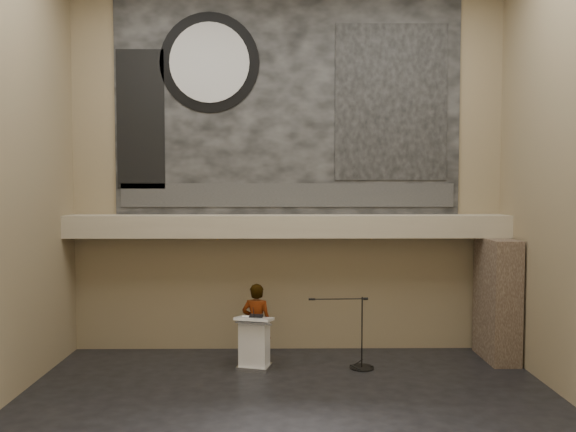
{
  "coord_description": "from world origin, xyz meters",
  "views": [
    {
      "loc": [
        -0.13,
        -9.15,
        3.85
      ],
      "look_at": [
        0.0,
        3.2,
        3.2
      ],
      "focal_mm": 35.0,
      "sensor_mm": 36.0,
      "label": 1
    }
  ],
  "objects": [
    {
      "name": "floor",
      "position": [
        0.0,
        0.0,
        0.0
      ],
      "size": [
        10.0,
        10.0,
        0.0
      ],
      "primitive_type": "plane",
      "color": "black",
      "rests_on": "ground"
    },
    {
      "name": "sprinkler_left",
      "position": [
        -1.6,
        3.55,
        2.67
      ],
      "size": [
        0.04,
        0.04,
        0.06
      ],
      "primitive_type": "cylinder",
      "color": "#B2893D",
      "rests_on": "soffit"
    },
    {
      "name": "banner",
      "position": [
        0.0,
        3.97,
        5.7
      ],
      "size": [
        8.0,
        0.05,
        5.0
      ],
      "primitive_type": "cube",
      "color": "black",
      "rests_on": "wall_back"
    },
    {
      "name": "soffit",
      "position": [
        0.0,
        3.6,
        2.95
      ],
      "size": [
        10.0,
        0.8,
        0.5
      ],
      "primitive_type": "cube",
      "color": "tan",
      "rests_on": "wall_back"
    },
    {
      "name": "banner_building_print",
      "position": [
        2.4,
        3.93,
        5.8
      ],
      "size": [
        2.6,
        0.02,
        3.6
      ],
      "primitive_type": "cube",
      "color": "black",
      "rests_on": "banner"
    },
    {
      "name": "banner_clock_rim",
      "position": [
        -1.8,
        3.93,
        6.7
      ],
      "size": [
        2.3,
        0.02,
        2.3
      ],
      "primitive_type": "cylinder",
      "rotation": [
        1.57,
        0.0,
        0.0
      ],
      "color": "black",
      "rests_on": "banner"
    },
    {
      "name": "stone_pier",
      "position": [
        4.65,
        3.15,
        1.35
      ],
      "size": [
        0.6,
        1.4,
        2.7
      ],
      "primitive_type": "cube",
      "color": "#47372B",
      "rests_on": "floor"
    },
    {
      "name": "banner_brick_print",
      "position": [
        -3.4,
        3.93,
        5.4
      ],
      "size": [
        1.1,
        0.02,
        3.2
      ],
      "primitive_type": "cube",
      "color": "black",
      "rests_on": "banner"
    },
    {
      "name": "wall_back",
      "position": [
        0.0,
        4.0,
        4.25
      ],
      "size": [
        10.0,
        0.02,
        8.5
      ],
      "primitive_type": "cube",
      "color": "#907C5B",
      "rests_on": "floor"
    },
    {
      "name": "sprinkler_right",
      "position": [
        1.9,
        3.55,
        2.67
      ],
      "size": [
        0.04,
        0.04,
        0.06
      ],
      "primitive_type": "cylinder",
      "color": "#B2893D",
      "rests_on": "soffit"
    },
    {
      "name": "speaker_person",
      "position": [
        -0.69,
        2.88,
        0.88
      ],
      "size": [
        0.7,
        0.53,
        1.76
      ],
      "primitive_type": "imported",
      "rotation": [
        0.0,
        0.0,
        2.97
      ],
      "color": "silver",
      "rests_on": "floor"
    },
    {
      "name": "wall_front",
      "position": [
        0.0,
        -4.0,
        4.25
      ],
      "size": [
        10.0,
        0.02,
        8.5
      ],
      "primitive_type": "cube",
      "color": "#907C5B",
      "rests_on": "floor"
    },
    {
      "name": "mic_stand",
      "position": [
        1.52,
        2.54,
        0.22
      ],
      "size": [
        1.38,
        0.52,
        1.52
      ],
      "rotation": [
        0.0,
        0.0,
        0.04
      ],
      "color": "black",
      "rests_on": "floor"
    },
    {
      "name": "binder",
      "position": [
        -0.68,
        2.56,
        1.12
      ],
      "size": [
        0.3,
        0.25,
        0.04
      ],
      "primitive_type": "cube",
      "rotation": [
        0.0,
        0.0,
        -0.06
      ],
      "color": "black",
      "rests_on": "lectern"
    },
    {
      "name": "papers",
      "position": [
        -0.89,
        2.54,
        1.1
      ],
      "size": [
        0.22,
        0.29,
        0.0
      ],
      "primitive_type": "cube",
      "rotation": [
        0.0,
        0.0,
        -0.07
      ],
      "color": "white",
      "rests_on": "lectern"
    },
    {
      "name": "banner_clock_face",
      "position": [
        -1.8,
        3.91,
        6.7
      ],
      "size": [
        1.84,
        0.02,
        1.84
      ],
      "primitive_type": "cylinder",
      "rotation": [
        1.57,
        0.0,
        0.0
      ],
      "color": "silver",
      "rests_on": "banner"
    },
    {
      "name": "lectern",
      "position": [
        -0.72,
        2.53,
        0.55
      ],
      "size": [
        0.85,
        0.7,
        1.14
      ],
      "rotation": [
        0.0,
        0.0,
        -0.26
      ],
      "color": "silver",
      "rests_on": "floor"
    },
    {
      "name": "banner_text_strip",
      "position": [
        0.0,
        3.93,
        3.65
      ],
      "size": [
        7.76,
        0.02,
        0.55
      ],
      "primitive_type": "cube",
      "color": "#2F2F2F",
      "rests_on": "banner"
    }
  ]
}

